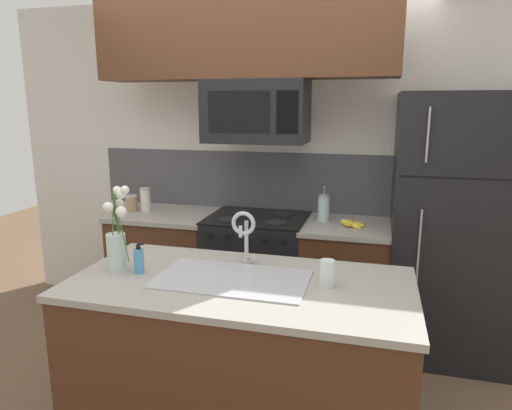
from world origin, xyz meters
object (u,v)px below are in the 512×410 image
(sink_faucet, at_px, (244,230))
(dish_soap_bottle, at_px, (139,260))
(storage_jar_medium, at_px, (145,199))
(drinking_glass, at_px, (327,273))
(banana_bunch, at_px, (353,224))
(french_press, at_px, (324,208))
(refrigerator, at_px, (453,228))
(storage_jar_tall, at_px, (131,203))
(microwave, at_px, (256,112))
(stove_range, at_px, (257,273))
(flower_vase, at_px, (117,242))

(sink_faucet, relative_size, dish_soap_bottle, 1.85)
(storage_jar_medium, bearing_deg, drinking_glass, -36.93)
(banana_bunch, relative_size, french_press, 0.71)
(refrigerator, bearing_deg, storage_jar_tall, -178.95)
(sink_faucet, bearing_deg, dish_soap_bottle, -153.11)
(french_press, distance_m, drinking_glass, 1.28)
(microwave, height_order, french_press, microwave)
(drinking_glass, bearing_deg, stove_range, 119.05)
(storage_jar_medium, height_order, french_press, french_press)
(microwave, bearing_deg, refrigerator, 1.66)
(refrigerator, distance_m, flower_vase, 2.25)
(microwave, distance_m, refrigerator, 1.62)
(storage_jar_tall, bearing_deg, microwave, 0.23)
(storage_jar_medium, xyz_separation_m, drinking_glass, (1.63, -1.22, -0.03))
(storage_jar_medium, relative_size, french_press, 0.72)
(stove_range, relative_size, storage_jar_medium, 4.82)
(stove_range, relative_size, microwave, 1.25)
(storage_jar_tall, xyz_separation_m, banana_bunch, (1.79, -0.04, -0.05))
(storage_jar_tall, relative_size, dish_soap_bottle, 0.83)
(microwave, xyz_separation_m, storage_jar_medium, (-0.96, 0.04, -0.71))
(refrigerator, xyz_separation_m, storage_jar_tall, (-2.48, -0.05, 0.05))
(banana_bunch, relative_size, drinking_glass, 1.46)
(flower_vase, bearing_deg, dish_soap_bottle, -2.71)
(banana_bunch, xyz_separation_m, dish_soap_bottle, (-1.02, -1.22, 0.05))
(drinking_glass, bearing_deg, storage_jar_tall, 145.77)
(microwave, height_order, storage_jar_medium, microwave)
(dish_soap_bottle, bearing_deg, flower_vase, 177.29)
(stove_range, distance_m, banana_bunch, 0.87)
(storage_jar_medium, xyz_separation_m, sink_faucet, (1.16, -1.05, 0.10))
(refrigerator, distance_m, dish_soap_bottle, 2.15)
(french_press, xyz_separation_m, flower_vase, (-0.92, -1.34, 0.06))
(refrigerator, distance_m, banana_bunch, 0.69)
(microwave, relative_size, drinking_glass, 5.74)
(refrigerator, xyz_separation_m, flower_vase, (-1.83, -1.30, 0.14))
(storage_jar_tall, relative_size, sink_faucet, 0.45)
(drinking_glass, bearing_deg, refrigerator, 58.82)
(stove_range, distance_m, microwave, 1.26)
(sink_faucet, bearing_deg, refrigerator, 41.02)
(french_press, relative_size, dish_soap_bottle, 1.62)
(storage_jar_medium, relative_size, dish_soap_bottle, 1.17)
(refrigerator, distance_m, drinking_glass, 1.43)
(french_press, height_order, flower_vase, flower_vase)
(storage_jar_tall, relative_size, storage_jar_medium, 0.71)
(french_press, relative_size, sink_faucet, 0.87)
(refrigerator, bearing_deg, storage_jar_medium, -179.96)
(stove_range, relative_size, storage_jar_tall, 6.83)
(refrigerator, relative_size, sink_faucet, 6.05)
(stove_range, height_order, storage_jar_tall, storage_jar_tall)
(drinking_glass, bearing_deg, microwave, 119.48)
(refrigerator, xyz_separation_m, dish_soap_bottle, (-1.71, -1.30, 0.05))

